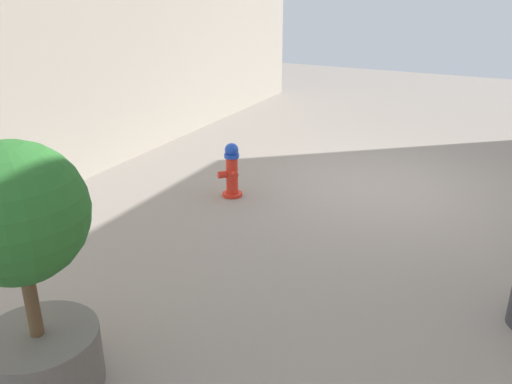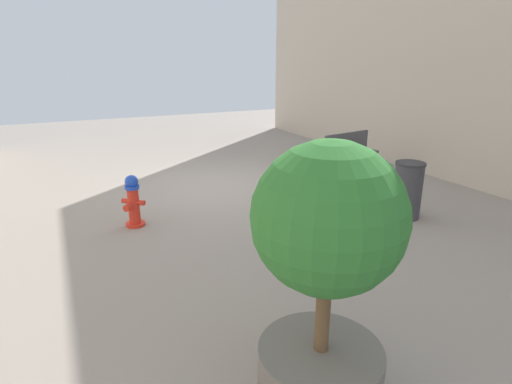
# 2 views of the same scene
# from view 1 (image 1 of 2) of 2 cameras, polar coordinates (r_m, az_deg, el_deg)

# --- Properties ---
(ground_plane) EXTENTS (23.40, 23.40, 0.00)m
(ground_plane) POSITION_cam_1_polar(r_m,az_deg,el_deg) (9.02, 13.72, 0.49)
(ground_plane) COLOR gray
(fire_hydrant) EXTENTS (0.37, 0.37, 0.86)m
(fire_hydrant) POSITION_cam_1_polar(r_m,az_deg,el_deg) (8.28, -2.62, 2.35)
(fire_hydrant) COLOR red
(fire_hydrant) RESTS_ON ground_plane
(planter_tree) EXTENTS (1.08, 1.08, 2.13)m
(planter_tree) POSITION_cam_1_polar(r_m,az_deg,el_deg) (4.46, -23.48, -6.38)
(planter_tree) COLOR slate
(planter_tree) RESTS_ON ground_plane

